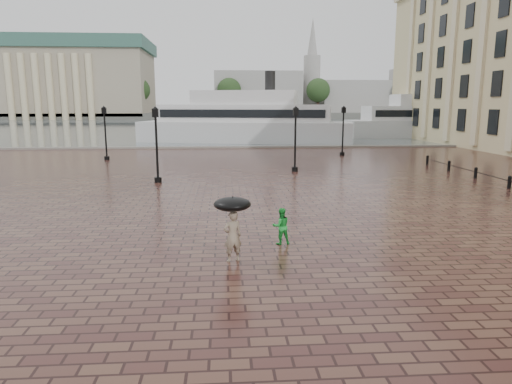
% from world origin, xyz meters
% --- Properties ---
extents(ground, '(300.00, 300.00, 0.00)m').
position_xyz_m(ground, '(0.00, 0.00, 0.00)').
color(ground, '#391D1A').
rests_on(ground, ground).
extents(harbour_water, '(240.00, 240.00, 0.00)m').
position_xyz_m(harbour_water, '(0.00, 92.00, 0.00)').
color(harbour_water, '#495559').
rests_on(harbour_water, ground).
extents(quay_edge, '(80.00, 0.60, 0.30)m').
position_xyz_m(quay_edge, '(0.00, 32.00, 0.00)').
color(quay_edge, slate).
rests_on(quay_edge, ground).
extents(far_shore, '(300.00, 60.00, 2.00)m').
position_xyz_m(far_shore, '(0.00, 160.00, 1.00)').
color(far_shore, '#4C4C47').
rests_on(far_shore, ground).
extents(museum, '(57.00, 32.50, 26.00)m').
position_xyz_m(museum, '(-55.00, 144.61, 13.91)').
color(museum, gray).
rests_on(museum, ground).
extents(distant_skyline, '(102.50, 22.00, 33.00)m').
position_xyz_m(distant_skyline, '(48.14, 150.00, 9.45)').
color(distant_skyline, '#989590').
rests_on(distant_skyline, ground).
extents(far_trees, '(188.00, 8.00, 13.50)m').
position_xyz_m(far_trees, '(0.00, 138.00, 9.42)').
color(far_trees, '#2D2119').
rests_on(far_trees, ground).
extents(bollard_row, '(0.22, 21.22, 0.73)m').
position_xyz_m(bollard_row, '(14.00, 6.50, 0.40)').
color(bollard_row, black).
rests_on(bollard_row, ground).
extents(street_lamps, '(21.44, 14.44, 4.40)m').
position_xyz_m(street_lamps, '(-1.50, 17.50, 2.33)').
color(street_lamps, black).
rests_on(street_lamps, ground).
extents(adult_pedestrian, '(0.66, 0.53, 1.55)m').
position_xyz_m(adult_pedestrian, '(-1.75, -4.61, 0.78)').
color(adult_pedestrian, gray).
rests_on(adult_pedestrian, ground).
extents(child_pedestrian, '(0.67, 0.56, 1.24)m').
position_xyz_m(child_pedestrian, '(-0.10, -2.97, 0.62)').
color(child_pedestrian, green).
rests_on(child_pedestrian, ground).
extents(ferry_near, '(27.24, 12.61, 8.69)m').
position_xyz_m(ferry_near, '(0.69, 40.11, 2.61)').
color(ferry_near, '#BABABA').
rests_on(ferry_near, ground).
extents(ferry_far, '(25.49, 6.39, 8.34)m').
position_xyz_m(ferry_far, '(28.56, 47.04, 2.51)').
color(ferry_far, '#BABABA').
rests_on(ferry_far, ground).
extents(umbrella, '(1.10, 1.10, 1.10)m').
position_xyz_m(umbrella, '(-1.75, -4.61, 1.76)').
color(umbrella, black).
rests_on(umbrella, ground).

